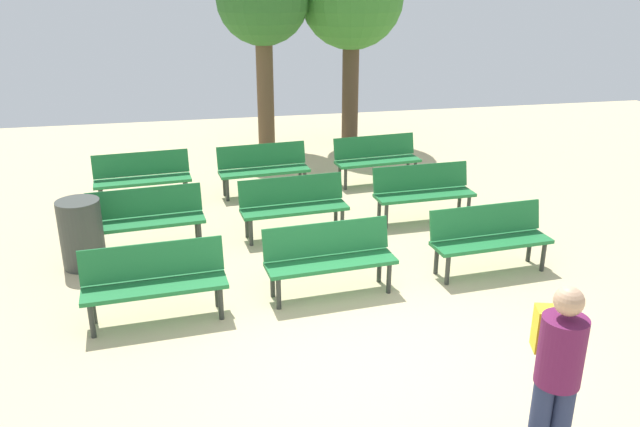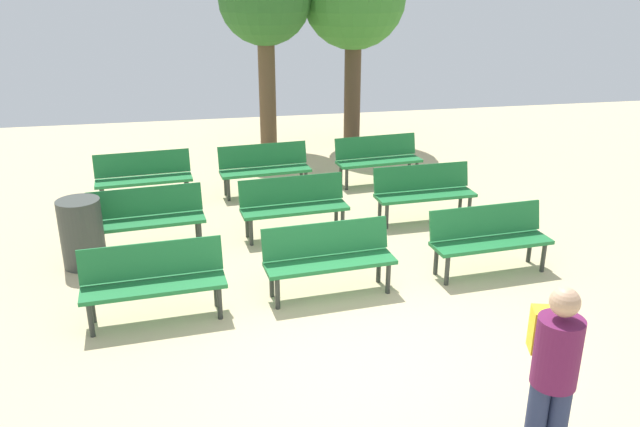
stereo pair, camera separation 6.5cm
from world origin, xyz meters
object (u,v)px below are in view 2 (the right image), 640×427
object	(u,v)px
bench_r0_c0	(153,278)
bench_r2_c1	(264,166)
bench_r0_c1	(328,255)
bench_r0_c2	(489,236)
bench_r1_c1	(294,203)
bench_r2_c2	(378,157)
visitor_with_backpack	(553,371)
bench_r1_c2	(424,190)
bench_r2_c0	(144,175)
tree_1	(265,2)
trash_bin	(82,233)
bench_r1_c0	(147,215)

from	to	relation	value
bench_r0_c0	bench_r2_c1	size ratio (longest dim) A/B	1.00
bench_r0_c1	bench_r0_c2	world-z (taller)	same
bench_r1_c1	bench_r2_c2	distance (m)	2.95
visitor_with_backpack	bench_r0_c1	bearing A→B (deg)	-56.16
bench_r1_c2	bench_r2_c2	bearing A→B (deg)	91.97
bench_r2_c0	tree_1	bearing A→B (deg)	46.74
bench_r0_c0	bench_r2_c1	world-z (taller)	same
bench_r2_c1	trash_bin	bearing A→B (deg)	-142.99
bench_r2_c0	tree_1	world-z (taller)	tree_1
bench_r1_c2	bench_r2_c1	world-z (taller)	same
bench_r0_c1	bench_r1_c1	size ratio (longest dim) A/B	1.00
bench_r1_c0	bench_r2_c2	size ratio (longest dim) A/B	1.00
bench_r2_c0	bench_r1_c0	bearing A→B (deg)	-90.78
bench_r0_c1	bench_r2_c2	bearing A→B (deg)	61.19
bench_r0_c0	bench_r2_c0	world-z (taller)	same
trash_bin	tree_1	bearing A→B (deg)	60.30
bench_r0_c2	bench_r1_c0	size ratio (longest dim) A/B	1.00
bench_r2_c1	bench_r2_c2	size ratio (longest dim) A/B	1.00
bench_r2_c2	bench_r1_c1	bearing A→B (deg)	-137.59
bench_r1_c0	trash_bin	distance (m)	0.93
bench_r2_c2	visitor_with_backpack	size ratio (longest dim) A/B	0.99
bench_r0_c0	bench_r1_c1	size ratio (longest dim) A/B	1.00
bench_r1_c1	visitor_with_backpack	world-z (taller)	visitor_with_backpack
bench_r2_c1	bench_r2_c0	bearing A→B (deg)	177.83
bench_r0_c1	trash_bin	xyz separation A→B (m)	(-3.08, 1.43, -0.04)
bench_r2_c0	trash_bin	distance (m)	2.51
bench_r2_c0	bench_r2_c2	distance (m)	4.25
bench_r1_c0	bench_r2_c2	xyz separation A→B (m)	(4.09, 2.30, 0.00)
bench_r0_c0	tree_1	size ratio (longest dim) A/B	0.39
visitor_with_backpack	trash_bin	size ratio (longest dim) A/B	1.76
bench_r0_c0	visitor_with_backpack	xyz separation A→B (m)	(3.08, -3.10, 0.43)
bench_r1_c1	bench_r2_c0	size ratio (longest dim) A/B	1.00
bench_r1_c1	bench_r0_c0	bearing A→B (deg)	-137.10
bench_r0_c1	tree_1	size ratio (longest dim) A/B	0.39
bench_r0_c0	bench_r1_c2	bearing A→B (deg)	25.52
trash_bin	bench_r1_c1	bearing A→B (deg)	9.89
tree_1	bench_r0_c1	bearing A→B (deg)	-91.21
bench_r1_c1	bench_r1_c0	bearing A→B (deg)	177.84
bench_r1_c1	bench_r1_c2	size ratio (longest dim) A/B	1.01
bench_r1_c0	tree_1	world-z (taller)	tree_1
bench_r0_c1	bench_r2_c0	distance (m)	4.53
bench_r2_c0	bench_r0_c1	bearing A→B (deg)	-63.11
bench_r0_c0	bench_r0_c2	bearing A→B (deg)	0.81
bench_r0_c1	bench_r2_c1	distance (m)	3.97
bench_r1_c0	tree_1	bearing A→B (deg)	59.68
bench_r1_c2	tree_1	xyz separation A→B (m)	(-1.87, 4.94, 2.64)
bench_r0_c2	bench_r1_c2	distance (m)	1.97
bench_r2_c1	bench_r0_c1	bearing A→B (deg)	-91.01
bench_r1_c0	bench_r0_c1	bearing A→B (deg)	-45.08
bench_r2_c2	trash_bin	xyz separation A→B (m)	(-4.92, -2.72, -0.04)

